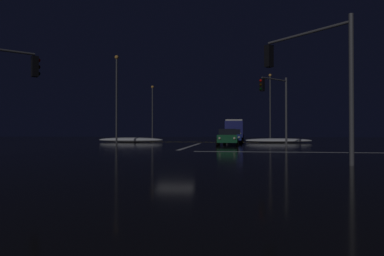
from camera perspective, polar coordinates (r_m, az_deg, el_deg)
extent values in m
cube|color=black|center=(22.37, -2.89, -4.11)|extent=(120.00, 120.00, 0.10)
cube|color=white|center=(30.31, -0.12, -3.10)|extent=(0.35, 13.78, 0.01)
cube|color=yellow|center=(41.83, 2.01, -2.42)|extent=(22.00, 0.15, 0.01)
cube|color=white|center=(22.37, 18.16, -3.94)|extent=(13.78, 0.40, 0.01)
ellipsoid|color=white|center=(41.77, -10.43, -2.01)|extent=(8.13, 1.50, 0.59)
ellipsoid|color=white|center=(40.39, 14.41, -2.10)|extent=(7.82, 1.50, 0.53)
cube|color=#14512D|center=(31.68, 6.10, -1.78)|extent=(1.80, 4.20, 0.70)
cube|color=black|center=(31.87, 6.11, -0.65)|extent=(1.60, 2.00, 0.55)
cylinder|color=black|center=(30.13, 7.74, -2.51)|extent=(0.22, 0.64, 0.64)
cylinder|color=black|center=(30.18, 4.32, -2.51)|extent=(0.22, 0.64, 0.64)
cylinder|color=black|center=(33.23, 7.73, -2.33)|extent=(0.22, 0.64, 0.64)
cylinder|color=black|center=(33.27, 4.62, -2.33)|extent=(0.22, 0.64, 0.64)
sphere|color=#F9EFC6|center=(29.55, 7.26, -1.77)|extent=(0.22, 0.22, 0.22)
sphere|color=#F9EFC6|center=(29.58, 4.74, -1.77)|extent=(0.22, 0.22, 0.22)
cube|color=navy|center=(36.97, 7.00, -1.62)|extent=(1.80, 4.20, 0.70)
cube|color=black|center=(37.17, 7.00, -0.65)|extent=(1.60, 2.00, 0.55)
cylinder|color=black|center=(35.43, 8.43, -2.22)|extent=(0.22, 0.64, 0.64)
cylinder|color=black|center=(35.45, 5.52, -2.23)|extent=(0.22, 0.64, 0.64)
cylinder|color=black|center=(38.53, 8.36, -2.10)|extent=(0.22, 0.64, 0.64)
cylinder|color=black|center=(38.55, 5.69, -2.10)|extent=(0.22, 0.64, 0.64)
sphere|color=#F9EFC6|center=(34.85, 8.03, -1.59)|extent=(0.22, 0.22, 0.22)
sphere|color=#F9EFC6|center=(34.87, 5.90, -1.60)|extent=(0.22, 0.22, 0.22)
cube|color=slate|center=(42.22, 6.78, -1.49)|extent=(1.80, 4.20, 0.70)
cube|color=black|center=(42.41, 6.78, -0.65)|extent=(1.60, 2.00, 0.55)
cylinder|color=black|center=(40.67, 8.01, -2.02)|extent=(0.22, 0.64, 0.64)
cylinder|color=black|center=(40.70, 5.48, -2.02)|extent=(0.22, 0.64, 0.64)
cylinder|color=black|center=(43.77, 7.98, -1.92)|extent=(0.22, 0.64, 0.64)
cylinder|color=black|center=(43.80, 5.63, -1.92)|extent=(0.22, 0.64, 0.64)
sphere|color=#F9EFC6|center=(40.09, 7.66, -1.47)|extent=(0.22, 0.22, 0.22)
sphere|color=#F9EFC6|center=(40.11, 5.80, -1.47)|extent=(0.22, 0.22, 0.22)
cube|color=navy|center=(46.07, 7.15, -0.23)|extent=(2.40, 2.20, 2.30)
cube|color=silver|center=(50.57, 7.19, -0.09)|extent=(2.40, 5.00, 2.60)
cylinder|color=black|center=(46.68, 8.63, -1.64)|extent=(0.28, 0.96, 0.96)
cylinder|color=black|center=(46.70, 5.68, -1.65)|extent=(0.28, 0.96, 0.96)
cylinder|color=black|center=(51.38, 8.53, -1.55)|extent=(0.28, 0.96, 0.96)
cylinder|color=black|center=(51.40, 5.86, -1.55)|extent=(0.28, 0.96, 0.96)
sphere|color=#F9EFC6|center=(44.92, 8.22, -0.98)|extent=(0.26, 0.26, 0.26)
sphere|color=#F9EFC6|center=(44.93, 6.05, -0.98)|extent=(0.26, 0.26, 0.26)
cylinder|color=#4C4C51|center=(14.29, 25.58, 5.95)|extent=(0.18, 0.18, 5.86)
cylinder|color=#4C4C51|center=(15.80, 18.81, 15.03)|extent=(2.92, 2.92, 0.12)
cube|color=black|center=(16.81, 13.01, 11.86)|extent=(0.46, 0.46, 1.05)
sphere|color=red|center=(16.99, 12.58, 12.92)|extent=(0.22, 0.22, 0.22)
sphere|color=black|center=(16.91, 12.58, 11.78)|extent=(0.22, 0.22, 0.22)
sphere|color=black|center=(16.84, 12.58, 10.63)|extent=(0.22, 0.22, 0.22)
cube|color=black|center=(19.11, -25.27, 9.47)|extent=(0.46, 0.46, 1.05)
sphere|color=red|center=(19.21, -24.79, 10.47)|extent=(0.22, 0.22, 0.22)
sphere|color=black|center=(19.14, -24.79, 9.45)|extent=(0.22, 0.22, 0.22)
sphere|color=black|center=(19.09, -24.80, 8.43)|extent=(0.22, 0.22, 0.22)
cylinder|color=#4C4C51|center=(30.78, 15.80, 2.65)|extent=(0.18, 0.18, 6.12)
cylinder|color=#4C4C51|center=(29.80, 13.91, 8.09)|extent=(2.36, 2.36, 0.12)
cube|color=black|center=(28.49, 11.88, 7.22)|extent=(0.46, 0.46, 1.05)
sphere|color=red|center=(28.42, 11.67, 7.94)|extent=(0.22, 0.22, 0.22)
sphere|color=black|center=(28.37, 11.67, 7.25)|extent=(0.22, 0.22, 0.22)
sphere|color=black|center=(28.32, 11.67, 6.56)|extent=(0.22, 0.22, 0.22)
cylinder|color=#424247|center=(53.35, -6.77, 2.39)|extent=(0.20, 0.20, 8.24)
sphere|color=#F9AD47|center=(53.75, -6.77, 6.98)|extent=(0.44, 0.44, 0.44)
cylinder|color=#424247|center=(51.98, 13.21, 3.28)|extent=(0.20, 0.20, 9.69)
sphere|color=#F9AD47|center=(52.57, 13.20, 8.76)|extent=(0.44, 0.44, 0.44)
cylinder|color=#424247|center=(38.14, -12.76, 4.51)|extent=(0.20, 0.20, 9.43)
sphere|color=#F9AD47|center=(38.88, -12.74, 11.71)|extent=(0.44, 0.44, 0.44)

